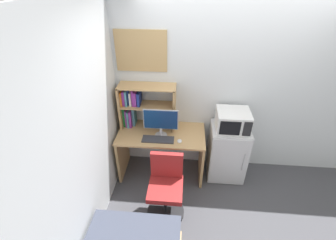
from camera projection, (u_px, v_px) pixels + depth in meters
wall_back at (259, 92)px, 3.26m from camera, size 6.40×0.04×2.60m
wall_left at (65, 166)px, 2.06m from camera, size 0.04×4.40×2.60m
desk at (161, 146)px, 3.50m from camera, size 1.24×0.64×0.76m
hutch_bookshelf at (139, 104)px, 3.36m from camera, size 0.79×0.29×0.65m
monitor at (161, 121)px, 3.18m from camera, size 0.48×0.17×0.42m
keyboard at (158, 139)px, 3.23m from camera, size 0.44×0.15×0.02m
computer_mouse at (180, 141)px, 3.19m from camera, size 0.06×0.08×0.03m
mini_fridge at (227, 152)px, 3.52m from camera, size 0.54×0.49×0.86m
microwave at (233, 120)px, 3.22m from camera, size 0.44×0.40×0.27m
desk_chair at (166, 190)px, 2.98m from camera, size 0.49×0.49×0.87m
wall_corkboard at (141, 51)px, 3.06m from camera, size 0.68×0.02×0.54m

